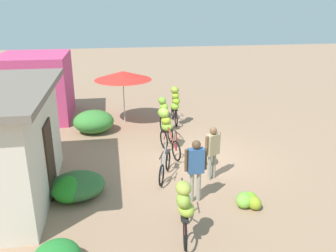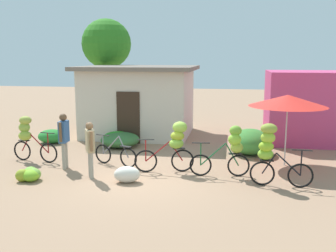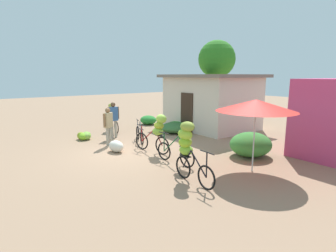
% 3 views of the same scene
% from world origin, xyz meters
% --- Properties ---
extents(ground_plane, '(60.00, 60.00, 0.00)m').
position_xyz_m(ground_plane, '(0.00, 0.00, 0.00)').
color(ground_plane, '#9C785D').
extents(building_low, '(4.78, 3.98, 2.92)m').
position_xyz_m(building_low, '(-1.50, 5.94, 1.48)').
color(building_low, beige).
rests_on(building_low, ground).
extents(tree_behind_building, '(2.45, 2.45, 5.16)m').
position_xyz_m(tree_behind_building, '(-3.84, 8.73, 3.91)').
color(tree_behind_building, brown).
rests_on(tree_behind_building, ground).
extents(hedge_bush_front_left, '(1.05, 0.92, 0.53)m').
position_xyz_m(hedge_bush_front_left, '(-4.46, 3.72, 0.26)').
color(hedge_bush_front_left, '#277F30').
rests_on(hedge_bush_front_left, ground).
extents(hedge_bush_front_right, '(1.17, 0.95, 0.54)m').
position_xyz_m(hedge_bush_front_right, '(-1.80, 3.71, 0.27)').
color(hedge_bush_front_right, '#278E24').
rests_on(hedge_bush_front_right, ground).
extents(hedge_bush_mid, '(1.44, 1.45, 0.53)m').
position_xyz_m(hedge_bush_mid, '(-1.65, 3.55, 0.27)').
color(hedge_bush_mid, '#356833').
rests_on(hedge_bush_mid, ground).
extents(hedge_bush_by_door, '(1.41, 1.55, 0.87)m').
position_xyz_m(hedge_bush_by_door, '(3.09, 3.29, 0.43)').
color(hedge_bush_by_door, '#3B8536').
rests_on(hedge_bush_by_door, ground).
extents(market_umbrella, '(2.34, 2.34, 2.19)m').
position_xyz_m(market_umbrella, '(4.08, 2.05, 2.01)').
color(market_umbrella, beige).
rests_on(market_umbrella, ground).
extents(bicycle_leftmost, '(1.62, 0.44, 1.45)m').
position_xyz_m(bicycle_leftmost, '(-3.98, 1.17, 0.85)').
color(bicycle_leftmost, black).
rests_on(bicycle_leftmost, ground).
extents(bicycle_near_pile, '(1.50, 0.58, 0.95)m').
position_xyz_m(bicycle_near_pile, '(-1.07, 1.13, 0.34)').
color(bicycle_near_pile, black).
rests_on(bicycle_near_pile, ground).
extents(bicycle_center_loaded, '(1.70, 0.57, 1.48)m').
position_xyz_m(bicycle_center_loaded, '(0.81, 0.78, 0.88)').
color(bicycle_center_loaded, black).
rests_on(bicycle_center_loaded, ground).
extents(bicycle_by_shop, '(1.68, 0.48, 1.45)m').
position_xyz_m(bicycle_by_shop, '(2.42, 0.63, 0.83)').
color(bicycle_by_shop, black).
rests_on(bicycle_by_shop, ground).
extents(bicycle_rightmost, '(1.60, 0.41, 1.64)m').
position_xyz_m(bicycle_rightmost, '(3.44, 0.01, 0.97)').
color(bicycle_rightmost, black).
rests_on(bicycle_rightmost, ground).
extents(banana_pile_on_ground, '(0.76, 0.75, 0.36)m').
position_xyz_m(banana_pile_on_ground, '(-2.92, -0.67, 0.17)').
color(banana_pile_on_ground, '#76AC3E').
rests_on(banana_pile_on_ground, ground).
extents(produce_sack, '(0.77, 0.56, 0.44)m').
position_xyz_m(produce_sack, '(-0.28, -0.37, 0.22)').
color(produce_sack, silver).
rests_on(produce_sack, ground).
extents(person_vendor, '(0.22, 0.58, 1.67)m').
position_xyz_m(person_vendor, '(-2.46, 0.57, 1.02)').
color(person_vendor, gray).
rests_on(person_vendor, ground).
extents(person_bystander, '(0.37, 0.51, 1.57)m').
position_xyz_m(person_bystander, '(-1.36, -0.18, 0.96)').
color(person_bystander, gray).
rests_on(person_bystander, ground).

